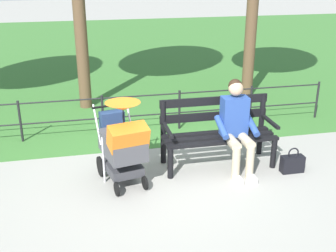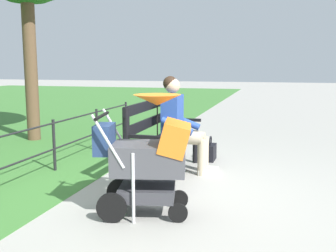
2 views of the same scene
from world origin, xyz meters
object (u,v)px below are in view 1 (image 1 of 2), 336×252
Objects in this scene: person_on_bench at (237,124)px; handbag at (292,164)px; stroller at (123,142)px; park_bench at (217,129)px.

person_on_bench is 0.97m from handbag.
person_on_bench is 1.59m from stroller.
stroller reaches higher than park_bench.
stroller is at bearing 3.29° from person_on_bench.
stroller is at bearing 12.78° from park_bench.
person_on_bench reaches higher than park_bench.
handbag is at bearing 151.87° from park_bench.
person_on_bench is (-0.20, 0.22, 0.15)m from park_bench.
handbag is (-2.33, 0.19, -0.47)m from stroller.
stroller is 2.39m from handbag.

